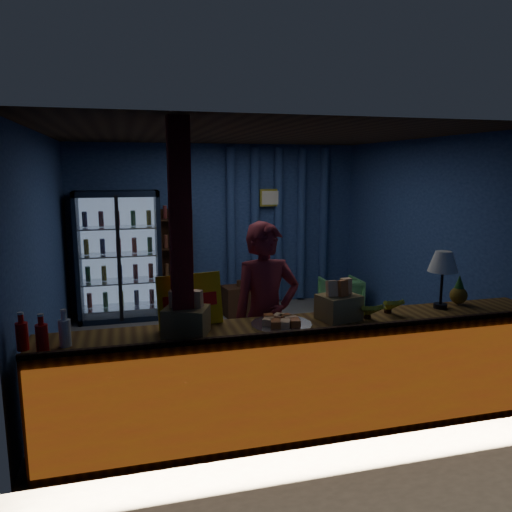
{
  "coord_description": "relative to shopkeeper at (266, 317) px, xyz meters",
  "views": [
    {
      "loc": [
        -1.46,
        -5.65,
        2.23
      ],
      "look_at": [
        -0.01,
        -0.2,
        1.23
      ],
      "focal_mm": 35.0,
      "sensor_mm": 36.0,
      "label": 1
    }
  ],
  "objects": [
    {
      "name": "table_lamp",
      "position": [
        1.56,
        -0.38,
        0.49
      ],
      "size": [
        0.27,
        0.27,
        0.53
      ],
      "color": "black",
      "rests_on": "counter"
    },
    {
      "name": "green_chair",
      "position": [
        2.02,
        2.77,
        -0.61
      ],
      "size": [
        0.58,
        0.6,
        0.53
      ],
      "primitive_type": "imported",
      "rotation": [
        0.0,
        0.0,
        3.11
      ],
      "color": "#5CB963",
      "rests_on": "ground"
    },
    {
      "name": "counter",
      "position": [
        0.24,
        -0.49,
        -0.4
      ],
      "size": [
        4.4,
        0.57,
        0.99
      ],
      "color": "brown",
      "rests_on": "ground"
    },
    {
      "name": "curtain_folds",
      "position": [
        1.24,
        3.56,
        0.42
      ],
      "size": [
        1.74,
        0.14,
        2.5
      ],
      "color": "navy",
      "rests_on": "room_walls"
    },
    {
      "name": "room_walls",
      "position": [
        0.24,
        1.42,
        0.69
      ],
      "size": [
        4.6,
        4.6,
        4.6
      ],
      "color": "navy",
      "rests_on": "ground"
    },
    {
      "name": "yellow_sign",
      "position": [
        -0.73,
        -0.31,
        0.29
      ],
      "size": [
        0.55,
        0.21,
        0.43
      ],
      "color": "yellow",
      "rests_on": "counter"
    },
    {
      "name": "soda_bottles",
      "position": [
        -1.81,
        -0.58,
        0.19
      ],
      "size": [
        0.37,
        0.17,
        0.28
      ],
      "color": "red",
      "rests_on": "counter"
    },
    {
      "name": "shopkeeper",
      "position": [
        0.0,
        0.0,
        0.0
      ],
      "size": [
        0.67,
        0.47,
        1.75
      ],
      "primitive_type": "imported",
      "rotation": [
        0.0,
        0.0,
        0.08
      ],
      "color": "maroon",
      "rests_on": "ground"
    },
    {
      "name": "snack_box_left",
      "position": [
        -0.79,
        -0.51,
        0.2
      ],
      "size": [
        0.41,
        0.38,
        0.35
      ],
      "color": "#978049",
      "rests_on": "counter"
    },
    {
      "name": "snack_box_centre",
      "position": [
        0.52,
        -0.45,
        0.2
      ],
      "size": [
        0.38,
        0.34,
        0.35
      ],
      "color": "#978049",
      "rests_on": "counter"
    },
    {
      "name": "support_post",
      "position": [
        -0.81,
        -0.48,
        0.42
      ],
      "size": [
        0.16,
        0.16,
        2.6
      ],
      "primitive_type": "cube",
      "color": "maroon",
      "rests_on": "ground"
    },
    {
      "name": "beverage_cooler",
      "position": [
        -1.31,
        3.33,
        0.06
      ],
      "size": [
        1.2,
        0.62,
        1.9
      ],
      "color": "black",
      "rests_on": "ground"
    },
    {
      "name": "framed_picture",
      "position": [
        1.09,
        3.51,
        0.87
      ],
      "size": [
        0.36,
        0.04,
        0.28
      ],
      "color": "yellow",
      "rests_on": "room_walls"
    },
    {
      "name": "pineapple",
      "position": [
        1.8,
        -0.32,
        0.19
      ],
      "size": [
        0.16,
        0.16,
        0.28
      ],
      "color": "olive",
      "rests_on": "counter"
    },
    {
      "name": "pastry_tray",
      "position": [
        -0.02,
        -0.52,
        0.1
      ],
      "size": [
        0.5,
        0.5,
        0.08
      ],
      "color": "silver",
      "rests_on": "counter"
    },
    {
      "name": "side_table",
      "position": [
        0.44,
        2.96,
        -0.65
      ],
      "size": [
        0.54,
        0.43,
        0.54
      ],
      "color": "#321E10",
      "rests_on": "ground"
    },
    {
      "name": "bottle_shelf",
      "position": [
        -0.46,
        3.47,
        -0.08
      ],
      "size": [
        0.5,
        0.28,
        1.6
      ],
      "color": "#321E10",
      "rests_on": "ground"
    },
    {
      "name": "banana_bunches",
      "position": [
        0.76,
        -0.46,
        0.15
      ],
      "size": [
        0.74,
        0.29,
        0.16
      ],
      "color": "yellow",
      "rests_on": "counter"
    },
    {
      "name": "ground",
      "position": [
        0.24,
        1.42,
        -0.88
      ],
      "size": [
        4.6,
        4.6,
        0.0
      ],
      "primitive_type": "plane",
      "color": "#515154",
      "rests_on": "ground"
    }
  ]
}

